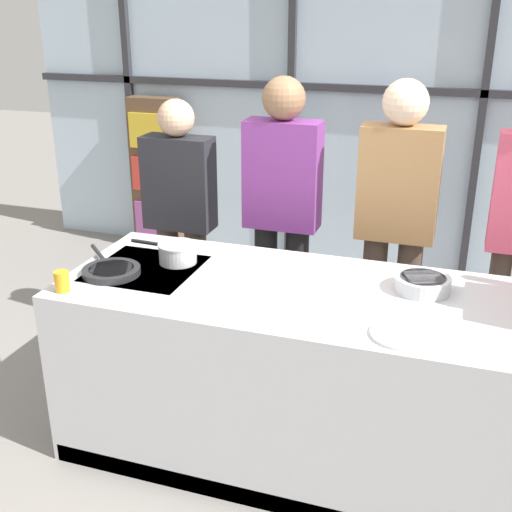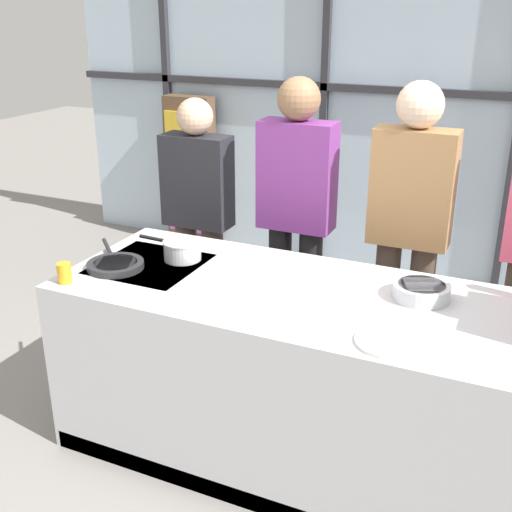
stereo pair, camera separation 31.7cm
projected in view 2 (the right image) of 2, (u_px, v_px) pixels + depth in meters
The scene contains 12 objects.
ground_plane at pixel (290, 450), 3.37m from camera, with size 18.00×18.00×0.00m, color gray.
back_window_wall at pixel (417, 108), 5.11m from camera, with size 6.40×0.10×2.80m.
bookshelf at pixel (191, 173), 5.99m from camera, with size 0.46×0.19×1.41m.
demo_island at pixel (291, 375), 3.20m from camera, with size 2.29×0.95×0.93m.
spectator_far_left at pixel (198, 209), 4.20m from camera, with size 0.45×0.23×1.65m.
spectator_center_left at pixel (296, 207), 3.89m from camera, with size 0.45×0.25×1.81m.
spectator_center_right at pixel (410, 221), 3.63m from camera, with size 0.45×0.25×1.82m.
frying_pan at pixel (115, 264), 3.28m from camera, with size 0.42×0.42×0.04m.
saucepan at pixel (182, 249), 3.38m from camera, with size 0.38×0.20×0.10m.
white_plate at pixel (389, 342), 2.56m from camera, with size 0.27×0.27×0.01m, color white.
mixing_bowl at pixel (421, 291), 2.94m from camera, with size 0.26×0.26×0.07m.
juice_glass_near at pixel (64, 273), 3.10m from camera, with size 0.07×0.07×0.10m, color orange.
Camera 2 is at (0.98, -2.58, 2.20)m, focal length 45.00 mm.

